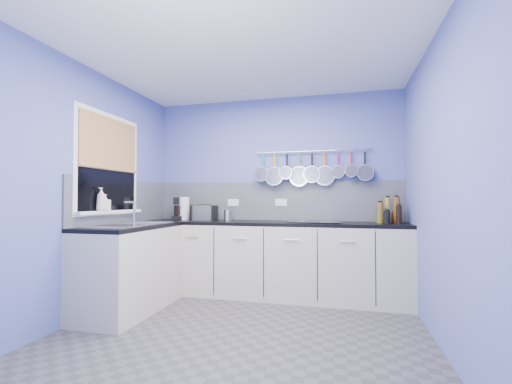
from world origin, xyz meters
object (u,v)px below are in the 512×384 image
at_px(coffee_maker, 180,209).
at_px(canister, 228,215).
at_px(soap_bottle_a, 101,199).
at_px(toaster, 204,213).
at_px(soap_bottle_b, 105,203).
at_px(paper_towel, 184,208).
at_px(hob, 315,222).

height_order(coffee_maker, canister, coffee_maker).
xyz_separation_m(soap_bottle_a, toaster, (0.67, 1.11, -0.17)).
bearing_deg(soap_bottle_b, paper_towel, 70.93).
bearing_deg(paper_towel, soap_bottle_a, -108.09).
relative_size(paper_towel, coffee_maker, 1.01).
distance_m(soap_bottle_b, canister, 1.47).
distance_m(soap_bottle_a, paper_towel, 1.20).
height_order(soap_bottle_b, paper_towel, soap_bottle_b).
bearing_deg(hob, soap_bottle_a, -152.36).
xyz_separation_m(coffee_maker, canister, (0.67, 0.01, -0.08)).
height_order(soap_bottle_b, toaster, soap_bottle_b).
relative_size(paper_towel, toaster, 0.99).
height_order(soap_bottle_b, hob, soap_bottle_b).
relative_size(soap_bottle_a, coffee_maker, 0.80).
height_order(soap_bottle_a, soap_bottle_b, soap_bottle_a).
bearing_deg(soap_bottle_a, soap_bottle_b, 90.00).
xyz_separation_m(soap_bottle_a, canister, (0.97, 1.15, -0.20)).
bearing_deg(canister, soap_bottle_a, -130.15).
distance_m(toaster, hob, 1.42).
relative_size(soap_bottle_a, hob, 0.38).
xyz_separation_m(paper_towel, hob, (1.72, -0.04, -0.14)).
xyz_separation_m(coffee_maker, hob, (1.79, -0.05, -0.14)).
xyz_separation_m(soap_bottle_b, canister, (0.97, 1.09, -0.17)).
distance_m(coffee_maker, toaster, 0.37).
bearing_deg(canister, soap_bottle_b, -131.75).
xyz_separation_m(soap_bottle_a, hob, (2.09, 1.09, -0.26)).
bearing_deg(hob, soap_bottle_b, -153.74).
xyz_separation_m(paper_towel, canister, (0.60, 0.02, -0.08)).
xyz_separation_m(soap_bottle_b, coffee_maker, (0.30, 1.08, -0.09)).
height_order(paper_towel, canister, paper_towel).
xyz_separation_m(soap_bottle_a, paper_towel, (0.37, 1.13, -0.12)).
height_order(toaster, hob, toaster).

